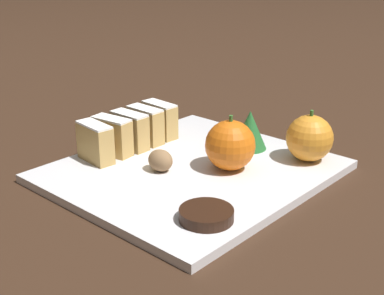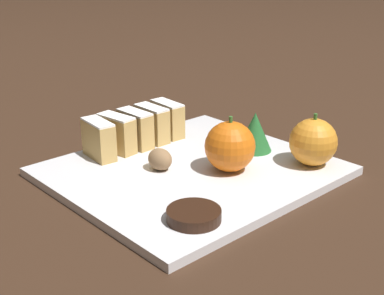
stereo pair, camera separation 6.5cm
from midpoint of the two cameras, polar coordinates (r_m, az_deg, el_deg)
name	(u,v)px [view 1 (the left image)]	position (r m, az deg, el deg)	size (l,w,h in m)	color
ground_plane	(192,175)	(0.76, -2.46, -3.01)	(6.00, 6.00, 0.00)	#382316
serving_platter	(192,171)	(0.75, -2.47, -2.59)	(0.32, 0.36, 0.01)	white
stollen_slice_front	(95,143)	(0.78, -12.64, 0.48)	(0.06, 0.03, 0.06)	tan
stollen_slice_second	(112,136)	(0.80, -10.82, 1.17)	(0.06, 0.03, 0.06)	tan
stollen_slice_third	(130,131)	(0.82, -8.92, 1.76)	(0.06, 0.03, 0.06)	tan
stollen_slice_fourth	(145,125)	(0.84, -7.23, 2.36)	(0.06, 0.03, 0.06)	tan
stollen_slice_fifth	(160,120)	(0.86, -5.62, 2.93)	(0.06, 0.03, 0.06)	tan
orange_near	(310,138)	(0.78, 10.12, 0.95)	(0.07, 0.07, 0.08)	orange
orange_far	(230,145)	(0.73, 1.58, 0.21)	(0.07, 0.07, 0.08)	orange
walnut	(160,160)	(0.74, -5.91, -1.42)	(0.04, 0.03, 0.03)	#8E6B47
chocolate_cookie	(206,215)	(0.61, -1.52, -7.25)	(0.06, 0.06, 0.01)	black
evergreen_sprig	(250,130)	(0.81, 3.91, 1.87)	(0.05, 0.05, 0.06)	#23662D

